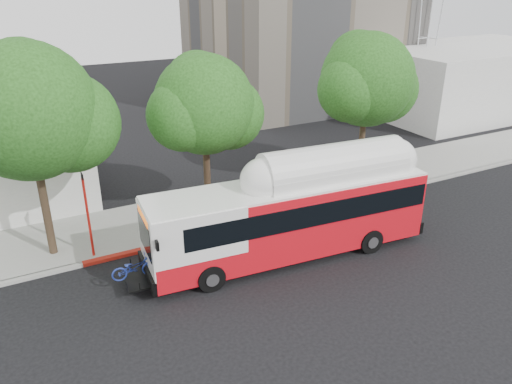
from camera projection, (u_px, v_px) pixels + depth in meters
ground at (281, 263)px, 22.61m from camera, size 120.00×120.00×0.00m
sidewalk at (222, 207)px, 27.85m from camera, size 60.00×5.00×0.15m
curb_strip at (242, 226)px, 25.74m from camera, size 60.00×0.30×0.15m
red_curb_segment at (188, 239)px, 24.46m from camera, size 10.00×0.32×0.16m
street_tree_left at (41, 115)px, 20.84m from camera, size 6.67×5.80×9.74m
street_tree_mid at (211, 107)px, 24.91m from camera, size 5.75×5.00×8.62m
street_tree_right at (372, 83)px, 28.90m from camera, size 6.21×5.40×9.18m
horizon_block at (469, 78)px, 47.20m from camera, size 20.00×12.00×6.00m
transit_bus at (291, 218)px, 22.52m from camera, size 14.04×3.80×4.10m
signal_pole at (88, 216)px, 22.13m from camera, size 0.12×0.40×4.18m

